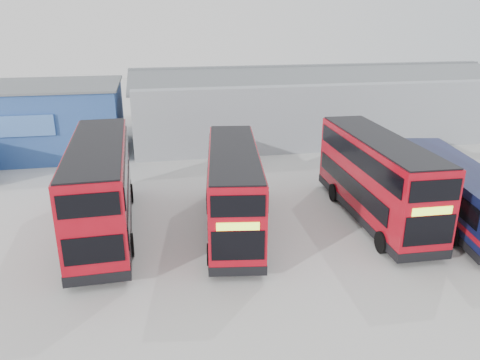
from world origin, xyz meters
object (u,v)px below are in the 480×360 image
double_decker_left (101,189)px  double_decker_right (376,179)px  double_decker_centre (234,191)px  office_block (37,119)px  single_decker_blue (454,192)px  maintenance_shed (311,103)px

double_decker_left → double_decker_right: (13.52, -0.88, -0.08)m
double_decker_centre → double_decker_right: (7.31, -0.02, 0.11)m
office_block → single_decker_blue: 28.69m
double_decker_centre → single_decker_blue: 11.36m
single_decker_blue → double_decker_left: bearing=4.5°
office_block → double_decker_centre: bearing=-52.7°
double_decker_right → single_decker_blue: double_decker_right is taller
maintenance_shed → double_decker_centre: bearing=-119.1°
single_decker_blue → maintenance_shed: bearing=-76.0°
maintenance_shed → double_decker_right: maintenance_shed is taller
maintenance_shed → double_decker_right: 18.06m
double_decker_centre → single_decker_blue: size_ratio=0.91×
office_block → single_decker_blue: bearing=-35.4°
office_block → maintenance_shed: 22.09m
double_decker_right → single_decker_blue: 4.13m
maintenance_shed → double_decker_centre: maintenance_shed is taller
maintenance_shed → double_decker_right: size_ratio=2.97×
maintenance_shed → double_decker_left: (-16.16, -16.98, -0.37)m
maintenance_shed → double_decker_left: maintenance_shed is taller
double_decker_left → single_decker_blue: size_ratio=0.98×
office_block → double_decker_right: office_block is taller
double_decker_left → double_decker_centre: double_decker_left is taller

